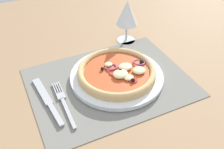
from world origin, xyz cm
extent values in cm
cube|color=#9E7A56|center=(0.00, 0.00, -1.20)|extent=(190.00, 140.00, 2.40)
cube|color=slate|center=(0.00, 0.00, 0.20)|extent=(44.80, 33.83, 0.40)
cylinder|color=white|center=(2.47, 0.51, 1.06)|extent=(26.92, 26.92, 1.32)
cylinder|color=tan|center=(2.47, 0.51, 2.22)|extent=(22.58, 22.58, 1.00)
torus|color=tan|center=(2.47, 0.51, 3.08)|extent=(22.57, 22.57, 1.80)
cylinder|color=#C64C23|center=(2.47, 0.51, 2.87)|extent=(18.51, 18.51, 0.30)
ellipsoid|color=beige|center=(1.49, 3.99, 3.38)|extent=(2.40, 2.16, 0.72)
ellipsoid|color=beige|center=(2.46, -1.86, 3.68)|extent=(4.39, 3.95, 1.32)
ellipsoid|color=beige|center=(3.95, -3.94, 3.44)|extent=(2.78, 2.50, 0.83)
ellipsoid|color=beige|center=(8.00, -2.57, 3.60)|extent=(3.83, 3.45, 1.15)
ellipsoid|color=beige|center=(5.25, 0.61, 3.62)|extent=(3.98, 3.58, 1.19)
sphere|color=black|center=(10.72, 0.76, 3.63)|extent=(1.20, 1.20, 1.20)
sphere|color=black|center=(3.04, -0.71, 3.71)|extent=(1.37, 1.37, 1.37)
sphere|color=black|center=(4.41, -5.55, 3.59)|extent=(1.14, 1.14, 1.14)
sphere|color=black|center=(-1.04, 2.69, 3.53)|extent=(1.01, 1.01, 1.01)
torus|color=#8E3D75|center=(1.64, 2.60, 3.27)|extent=(3.68, 3.71, 1.02)
torus|color=#8E3D75|center=(10.13, 1.14, 3.27)|extent=(3.81, 3.74, 1.46)
cylinder|color=#A3281E|center=(1.39, 0.02, 3.17)|extent=(2.91, 2.91, 0.30)
cylinder|color=#A3281E|center=(4.30, 0.72, 3.17)|extent=(2.93, 2.93, 0.30)
cylinder|color=#A3281E|center=(4.64, -5.19, 3.17)|extent=(2.51, 2.51, 0.30)
cube|color=#B2B5BA|center=(-14.61, -6.67, 0.62)|extent=(1.13, 11.18, 0.44)
cube|color=#B2B5BA|center=(-14.47, 0.17, 0.62)|extent=(2.25, 2.56, 0.44)
cube|color=#B2B5BA|center=(-13.50, 3.57, 0.62)|extent=(0.41, 4.33, 0.44)
cube|color=#B2B5BA|center=(-14.10, 3.58, 0.62)|extent=(0.41, 4.33, 0.44)
cube|color=#B2B5BA|center=(-14.70, 3.59, 0.62)|extent=(0.41, 4.33, 0.44)
cube|color=#B2B5BA|center=(-15.30, 3.60, 0.62)|extent=(0.41, 4.33, 0.44)
cube|color=#B2B5BA|center=(-17.60, -6.00, 0.71)|extent=(2.10, 8.49, 0.62)
cube|color=#B2B5BA|center=(-18.55, 3.95, 0.62)|extent=(3.10, 11.74, 0.44)
cylinder|color=silver|center=(14.96, 18.37, 0.20)|extent=(6.40, 6.40, 0.40)
cylinder|color=silver|center=(14.96, 18.37, 3.40)|extent=(0.80, 0.80, 6.00)
cone|color=silver|center=(14.96, 18.37, 10.65)|extent=(7.20, 7.20, 8.50)
cone|color=red|center=(14.96, 18.37, 9.66)|extent=(5.06, 5.06, 5.71)
camera|label=1|loc=(-24.19, -52.58, 50.05)|focal=42.58mm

